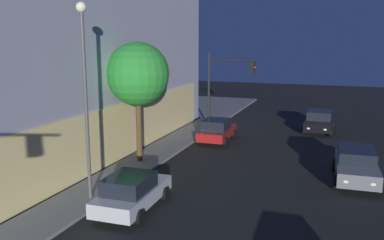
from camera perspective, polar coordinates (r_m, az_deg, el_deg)
The scene contains 7 objects.
traffic_light_far_corner at distance 33.08m, azimuth 4.55°, elevation 5.66°, with size 0.44×4.28×6.00m.
street_lamp_sidewalk at distance 18.34m, azimuth -14.56°, elevation 5.35°, with size 0.44×0.44×8.56m.
sidewalk_tree at distance 23.84m, azimuth -7.49°, elevation 6.24°, with size 3.62×3.62×6.91m.
car_silver at distance 18.03m, azimuth -8.30°, elevation -9.77°, with size 4.35×2.21×1.59m.
car_grey at distance 22.93m, azimuth 21.66°, elevation -5.73°, with size 4.79×2.36×1.65m.
car_red at distance 29.57m, azimuth 3.43°, elevation -1.40°, with size 4.23×2.18×1.62m.
car_black at distance 34.14m, azimuth 17.09°, elevation -0.15°, with size 4.28×2.26×1.63m.
Camera 1 is at (-8.97, -3.46, 7.18)m, focal length 38.72 mm.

